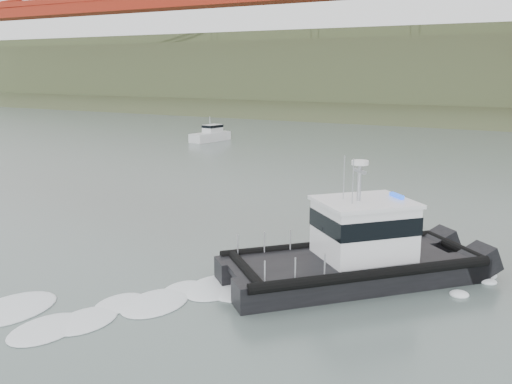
# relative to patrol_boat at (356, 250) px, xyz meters

# --- Properties ---
(ground) EXTENTS (400.00, 400.00, 0.00)m
(ground) POSITION_rel_patrol_boat_xyz_m (-5.46, -1.99, -1.38)
(ground) COLOR #4D5C58
(ground) RESTS_ON ground
(patrol_boat) EXTENTS (10.75, 11.15, 5.52)m
(patrol_boat) POSITION_rel_patrol_boat_xyz_m (0.00, 0.00, 0.00)
(patrol_boat) COLOR black
(patrol_boat) RESTS_ON ground
(motorboat) EXTENTS (2.82, 6.16, 3.27)m
(motorboat) POSITION_rel_patrol_boat_xyz_m (-33.26, 38.30, -0.57)
(motorboat) COLOR silver
(motorboat) RESTS_ON ground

